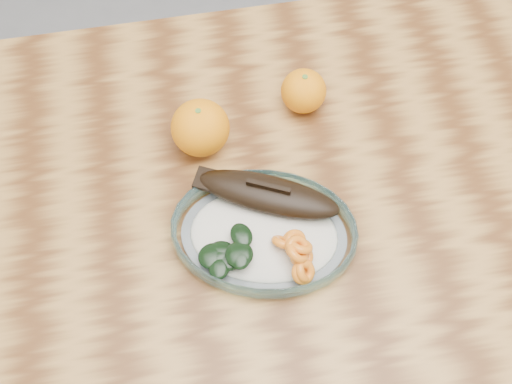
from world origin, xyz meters
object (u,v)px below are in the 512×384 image
at_px(plated_meal, 264,231).
at_px(orange_right, 304,91).
at_px(dining_table, 332,241).
at_px(orange_left, 200,128).

relative_size(plated_meal, orange_right, 8.21).
height_order(dining_table, orange_right, orange_right).
bearing_deg(orange_left, orange_right, 15.54).
height_order(orange_left, orange_right, orange_left).
bearing_deg(orange_right, plated_meal, -115.16).
distance_m(dining_table, plated_meal, 0.16).
relative_size(dining_table, plated_meal, 2.18).
distance_m(orange_left, orange_right, 0.16).
bearing_deg(dining_table, orange_left, 140.27).
xyz_separation_m(dining_table, orange_right, (-0.01, 0.19, 0.13)).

